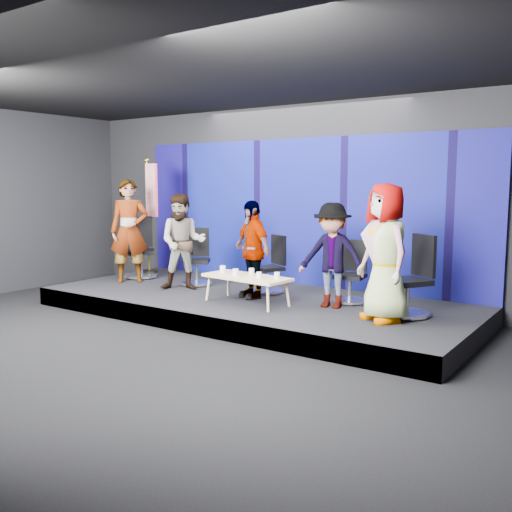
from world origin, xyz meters
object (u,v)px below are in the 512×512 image
object	(u,v)px
mug_e	(277,276)
panelist_e	(385,253)
mug_a	(223,269)
panelist_a	(129,231)
mug_c	(252,271)
panelist_b	(183,242)
chair_b	(197,266)
coffee_table	(247,278)
mug_d	(259,275)
chair_d	(351,282)
chair_e	(411,290)
panelist_c	(252,249)
chair_c	(270,274)
flag_stand	(151,214)
panelist_d	(332,255)
mug_b	(236,272)
chair_a	(141,258)

from	to	relation	value
mug_e	panelist_e	bearing A→B (deg)	3.57
mug_a	mug_e	bearing A→B (deg)	-0.72
panelist_a	mug_c	distance (m)	2.90
panelist_b	chair_b	bearing A→B (deg)	69.30
coffee_table	mug_d	bearing A→B (deg)	-14.16
chair_d	chair_e	world-z (taller)	chair_e
panelist_c	mug_a	xyz separation A→B (m)	(-0.31, -0.36, -0.30)
panelist_c	chair_d	world-z (taller)	panelist_c
panelist_a	mug_a	bearing A→B (deg)	-51.35
panelist_a	mug_d	world-z (taller)	panelist_a
panelist_b	chair_c	size ratio (longest dim) A/B	1.71
mug_c	mug_a	bearing A→B (deg)	-170.11
chair_d	flag_stand	xyz separation A→B (m)	(-4.28, 0.02, 0.91)
panelist_a	mug_a	world-z (taller)	panelist_a
panelist_a	flag_stand	distance (m)	0.77
panelist_d	panelist_a	bearing A→B (deg)	174.56
mug_a	chair_e	bearing A→B (deg)	11.07
panelist_e	panelist_c	bearing A→B (deg)	-153.25
coffee_table	panelist_c	bearing A→B (deg)	115.32
chair_c	flag_stand	distance (m)	2.99
chair_e	panelist_a	bearing A→B (deg)	-143.29
chair_e	flag_stand	xyz separation A→B (m)	(-5.36, 0.40, 0.85)
chair_d	mug_e	xyz separation A→B (m)	(-0.74, -0.95, 0.16)
panelist_a	flag_stand	xyz separation A→B (m)	(-0.16, 0.70, 0.28)
chair_d	mug_b	bearing A→B (deg)	-150.42
panelist_d	panelist_e	size ratio (longest dim) A/B	0.84
chair_a	chair_b	bearing A→B (deg)	-44.48
chair_b	panelist_c	xyz separation A→B (m)	(1.48, -0.37, 0.44)
panelist_c	panelist_e	bearing A→B (deg)	16.99
panelist_c	mug_d	bearing A→B (deg)	-22.24
panelist_c	mug_b	bearing A→B (deg)	-60.36
chair_b	panelist_d	bearing A→B (deg)	-39.96
chair_c	coffee_table	distance (m)	0.93
panelist_a	chair_c	size ratio (longest dim) A/B	1.97
chair_b	mug_e	bearing A→B (deg)	-52.91
panelist_a	mug_b	bearing A→B (deg)	-53.54
chair_d	coffee_table	bearing A→B (deg)	-149.81
mug_d	chair_e	bearing A→B (deg)	18.26
chair_a	chair_d	bearing A→B (deg)	-42.33
chair_a	chair_b	world-z (taller)	chair_a
panelist_a	chair_e	xyz separation A→B (m)	(5.20, 0.30, -0.57)
panelist_a	mug_e	bearing A→B (deg)	-49.71
panelist_d	mug_d	distance (m)	1.11
panelist_b	mug_e	size ratio (longest dim) A/B	17.15
chair_c	flag_stand	world-z (taller)	flag_stand
chair_c	coffee_table	xyz separation A→B (m)	(0.18, -0.91, 0.08)
chair_b	chair_e	xyz separation A→B (m)	(4.01, -0.18, 0.04)
chair_a	panelist_b	xyz separation A→B (m)	(1.53, -0.47, 0.44)
chair_c	mug_a	xyz separation A→B (m)	(-0.33, -0.86, 0.16)
chair_b	chair_d	xyz separation A→B (m)	(2.93, 0.20, -0.02)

